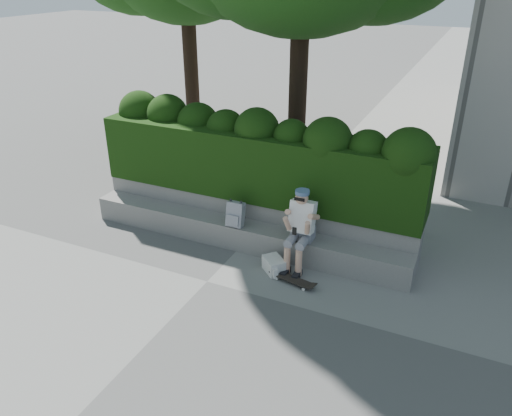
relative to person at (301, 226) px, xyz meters
The scene contains 8 objects.
ground 1.75m from the person, 137.51° to the right, with size 80.00×80.00×0.00m, color slate.
bench_ledge 1.29m from the person, behind, with size 6.00×0.45×0.45m, color gray.
planter_wall 1.39m from the person, 150.63° to the left, with size 6.00×0.50×0.75m, color gray.
hedge 1.58m from the person, 142.93° to the left, with size 6.00×1.00×1.20m, color black.
person is the anchor object (origin of this frame).
skateboard 0.87m from the person, 80.63° to the right, with size 0.74×0.32×0.08m.
backpack_plaid 1.23m from the person, behind, with size 0.30×0.16×0.43m, color #A7A8AC.
backpack_ground 0.78m from the person, 132.40° to the right, with size 0.38×0.27×0.25m, color white.
Camera 1 is at (3.50, -5.71, 4.56)m, focal length 35.00 mm.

